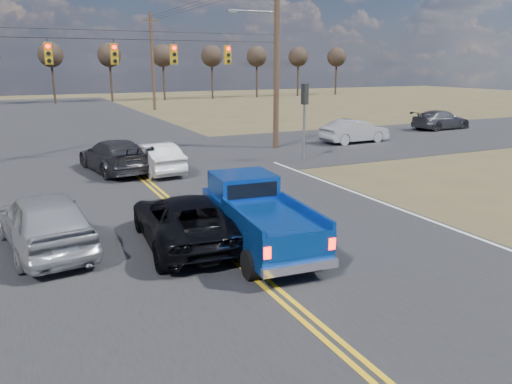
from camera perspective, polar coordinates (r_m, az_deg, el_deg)
name	(u,v)px	position (r m, az deg, el deg)	size (l,w,h in m)	color
ground	(298,312)	(10.32, 4.82, -13.54)	(160.00, 160.00, 0.00)	brown
road_main	(163,196)	(19.05, -10.54, -0.51)	(14.00, 120.00, 0.02)	#28282B
road_cross	(122,160)	(26.69, -15.12, 3.50)	(120.00, 12.00, 0.02)	#28282B
signal_gantry	(126,59)	(26.13, -14.66, 14.49)	(19.60, 4.83, 10.00)	#473323
utility_poles	(118,55)	(25.27, -15.47, 14.83)	(19.60, 58.32, 10.00)	#473323
treeline	(88,50)	(35.11, -18.63, 15.14)	(87.00, 117.80, 7.40)	#33261C
pickup_truck	(257,217)	(13.24, 0.17, -2.86)	(2.28, 5.06, 1.85)	black
silver_suv	(45,221)	(14.30, -23.01, -3.07)	(1.93, 4.79, 1.63)	#95979D
black_suv	(185,220)	(13.81, -8.09, -3.15)	(2.30, 5.00, 1.39)	black
white_car_queue	(155,158)	(23.14, -11.52, 3.85)	(1.48, 4.23, 1.40)	silver
dgrey_car_queue	(114,156)	(23.78, -15.88, 4.00)	(2.11, 5.18, 1.50)	#2C2C31
cross_car_east_near	(355,131)	(32.13, 11.22, 6.84)	(4.47, 1.56, 1.47)	#A2A4A9
cross_car_east_far	(441,120)	(40.61, 20.39, 7.73)	(4.92, 2.00, 1.43)	#39383E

